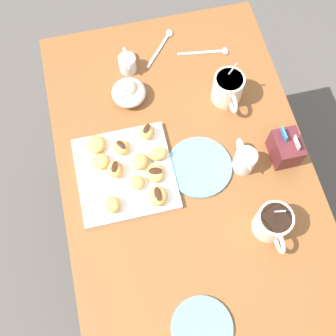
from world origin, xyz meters
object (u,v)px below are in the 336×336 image
Objects in this scene: beignet_3 at (140,161)px; pastry_plate_square at (125,173)px; beignet_1 at (100,161)px; beignet_9 at (115,169)px; beignet_0 at (96,144)px; saucer_sky_left at (199,166)px; beignet_4 at (113,205)px; beignet_2 at (158,154)px; coffee_mug_cream_left at (228,88)px; cream_pitcher_white at (245,160)px; beignet_7 at (158,196)px; coffee_mug_cream_right at (273,223)px; beignet_8 at (137,182)px; dining_table at (185,187)px; beignet_5 at (147,132)px; ice_cream_bowl at (129,92)px; beignet_10 at (155,173)px; chocolate_sauce_pitcher at (127,63)px; saucer_sky_right at (202,328)px; beignet_6 at (122,147)px; sugar_caddy at (285,148)px.

pastry_plate_square is at bearing -72.10° from beignet_3.
beignet_1 is 1.06× the size of beignet_9.
beignet_0 is at bearing -146.29° from pastry_plate_square.
beignet_0 is 1.09× the size of beignet_1.
beignet_0 is at bearing -113.81° from saucer_sky_left.
beignet_4 is (0.13, 0.01, 0.00)m from beignet_1.
beignet_2 is 1.08× the size of beignet_3.
coffee_mug_cream_left is 0.24m from saucer_sky_left.
beignet_1 is at bearing -102.81° from cream_pitcher_white.
beignet_7 reaches higher than pastry_plate_square.
coffee_mug_cream_right is at bearing 55.60° from pastry_plate_square.
coffee_mug_cream_left is 3.01× the size of beignet_9.
dining_table is at bearing 96.17° from beignet_8.
beignet_5 is (-0.14, -0.24, -0.00)m from cream_pitcher_white.
ice_cream_bowl is at bearing -151.05° from saucer_sky_left.
ice_cream_bowl is at bearing 140.45° from beignet_0.
saucer_sky_left reaches higher than dining_table.
cream_pitcher_white is 1.88× the size of beignet_10.
chocolate_sauce_pitcher is 0.35m from beignet_9.
chocolate_sauce_pitcher reaches higher than pastry_plate_square.
cream_pitcher_white is 2.23× the size of beignet_4.
pastry_plate_square is 0.25m from ice_cream_bowl.
beignet_0 is at bearing -129.06° from coffee_mug_cream_right.
ice_cream_bowl is 0.55× the size of saucer_sky_left.
beignet_9 is (-0.09, 0.02, 0.00)m from beignet_4.
chocolate_sauce_pitcher is at bearing 151.24° from beignet_0.
chocolate_sauce_pitcher is at bearing -155.22° from coffee_mug_cream_right.
saucer_sky_right is 3.05× the size of beignet_3.
beignet_6 is 1.04× the size of beignet_8.
pastry_plate_square is 0.06m from beignet_3.
beignet_2 is (-0.03, 0.10, 0.02)m from pastry_plate_square.
chocolate_sauce_pitcher is at bearing 164.22° from beignet_4.
beignet_5 reaches higher than beignet_3.
saucer_sky_right is at bearing 13.55° from pastry_plate_square.
cream_pitcher_white reaches higher than beignet_8.
beignet_10 is at bearing 72.96° from beignet_9.
beignet_5 is (-0.10, 0.08, 0.03)m from pastry_plate_square.
coffee_mug_cream_right is 3.11× the size of beignet_8.
beignet_4 is 0.14m from beignet_10.
ice_cream_bowl is 1.81× the size of beignet_10.
dining_table is 0.19m from beignet_10.
cream_pitcher_white is 0.28m from beignet_5.
dining_table is 11.78× the size of chocolate_sauce_pitcher.
beignet_9 reaches higher than beignet_5.
beignet_4 is at bearing -55.73° from coffee_mug_cream_left.
sugar_caddy reaches higher than beignet_7.
beignet_8 is 0.06m from beignet_10.
beignet_8 is (0.28, -0.03, -0.00)m from ice_cream_bowl.
beignet_7 reaches higher than beignet_8.
beignet_7 is (-0.14, -0.27, -0.02)m from coffee_mug_cream_right.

